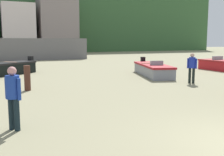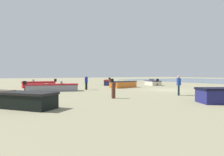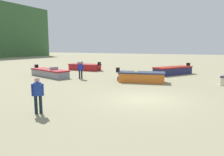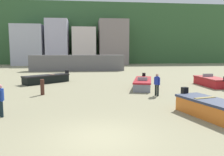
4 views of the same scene
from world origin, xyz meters
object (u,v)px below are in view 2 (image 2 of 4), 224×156
(boat_cream_3, at_px, (153,83))
(mooring_post_near_water, at_px, (113,90))
(boat_red_0, at_px, (39,84))
(boat_black_5, at_px, (14,99))
(boat_navy_2, at_px, (109,82))
(beach_walker_foreground, at_px, (86,81))
(boat_orange_1, at_px, (123,84))
(beach_walker_distant, at_px, (179,84))
(boat_grey_6, at_px, (53,87))

(boat_cream_3, xyz_separation_m, mooring_post_near_water, (-11.77, 14.04, 0.19))
(boat_red_0, bearing_deg, mooring_post_near_water, -169.71)
(boat_black_5, bearing_deg, boat_navy_2, -171.19)
(boat_black_5, height_order, beach_walker_foreground, beach_walker_foreground)
(boat_red_0, distance_m, boat_navy_2, 10.95)
(boat_orange_1, relative_size, beach_walker_distant, 2.59)
(boat_orange_1, distance_m, boat_black_5, 16.67)
(boat_cream_3, relative_size, beach_walker_foreground, 2.37)
(boat_orange_1, relative_size, boat_grey_6, 0.78)
(boat_grey_6, bearing_deg, mooring_post_near_water, 32.71)
(boat_grey_6, bearing_deg, boat_red_0, -161.33)
(boat_cream_3, height_order, boat_grey_6, boat_grey_6)
(boat_cream_3, distance_m, boat_black_5, 24.03)
(boat_navy_2, height_order, beach_walker_foreground, beach_walker_foreground)
(mooring_post_near_water, xyz_separation_m, beach_walker_distant, (-0.94, -5.63, 0.38))
(boat_navy_2, bearing_deg, boat_red_0, 35.15)
(boat_orange_1, distance_m, boat_grey_6, 9.33)
(boat_cream_3, height_order, beach_walker_foreground, beach_walker_foreground)
(beach_walker_distant, bearing_deg, boat_navy_2, 43.65)
(boat_grey_6, distance_m, mooring_post_near_water, 8.57)
(boat_red_0, height_order, boat_grey_6, boat_red_0)
(boat_navy_2, relative_size, mooring_post_near_water, 4.14)
(mooring_post_near_water, bearing_deg, boat_navy_2, -27.67)
(boat_grey_6, bearing_deg, boat_cream_3, 118.37)
(boat_cream_3, bearing_deg, boat_orange_1, -141.88)
(boat_cream_3, bearing_deg, beach_walker_foreground, -145.63)
(mooring_post_near_water, bearing_deg, beach_walker_foreground, -8.82)
(boat_navy_2, relative_size, beach_walker_distant, 2.95)
(boat_navy_2, distance_m, beach_walker_foreground, 10.08)
(boat_navy_2, height_order, boat_grey_6, boat_navy_2)
(mooring_post_near_water, bearing_deg, boat_cream_3, -50.03)
(beach_walker_foreground, xyz_separation_m, beach_walker_distant, (-9.25, -4.34, 0.00))
(boat_cream_3, bearing_deg, beach_walker_distant, -104.31)
(boat_grey_6, bearing_deg, beach_walker_distant, 57.55)
(beach_walker_foreground, bearing_deg, beach_walker_distant, -98.08)
(boat_orange_1, xyz_separation_m, mooring_post_near_water, (-9.30, 6.83, 0.14))
(boat_cream_3, relative_size, mooring_post_near_water, 3.32)
(boat_navy_2, height_order, mooring_post_near_water, boat_navy_2)
(boat_black_5, bearing_deg, boat_cream_3, 172.05)
(boat_cream_3, xyz_separation_m, beach_walker_foreground, (-3.46, 12.75, 0.57))
(boat_navy_2, xyz_separation_m, mooring_post_near_water, (-15.63, 8.20, 0.15))
(boat_red_0, height_order, boat_cream_3, boat_red_0)
(boat_grey_6, bearing_deg, boat_orange_1, 112.87)
(boat_navy_2, xyz_separation_m, boat_cream_3, (-3.86, -5.84, -0.04))
(boat_black_5, distance_m, beach_walker_distant, 12.09)
(boat_orange_1, height_order, boat_grey_6, boat_orange_1)
(boat_navy_2, distance_m, beach_walker_distant, 16.78)
(beach_walker_distant, bearing_deg, mooring_post_near_water, 132.93)
(boat_orange_1, height_order, boat_cream_3, boat_orange_1)
(boat_cream_3, relative_size, beach_walker_distant, 2.37)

